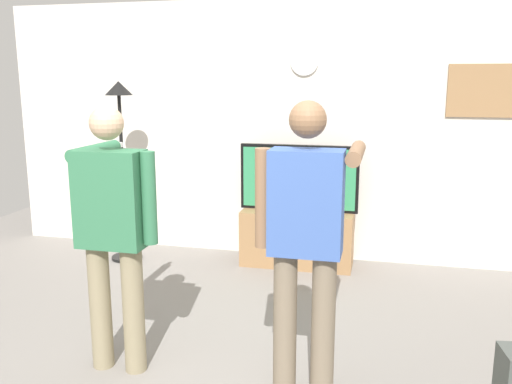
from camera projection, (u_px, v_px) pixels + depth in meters
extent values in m
cube|color=silver|center=(291.00, 131.00, 5.75)|extent=(6.40, 0.10, 2.70)
cube|color=#997047|center=(297.00, 238.00, 5.60)|extent=(1.13, 0.41, 0.57)
sphere|color=black|center=(294.00, 242.00, 5.38)|extent=(0.04, 0.04, 0.04)
cube|color=black|center=(299.00, 178.00, 5.52)|extent=(1.20, 0.06, 0.67)
cube|color=#338C59|center=(298.00, 179.00, 5.49)|extent=(1.14, 0.01, 0.61)
cylinder|color=white|center=(305.00, 61.00, 5.51)|extent=(0.28, 0.03, 0.28)
cube|color=#997047|center=(484.00, 91.00, 5.18)|extent=(0.66, 0.04, 0.50)
cylinder|color=black|center=(127.00, 257.00, 5.84)|extent=(0.32, 0.32, 0.03)
cylinder|color=black|center=(123.00, 178.00, 5.67)|extent=(0.04, 0.04, 1.70)
cone|color=black|center=(119.00, 88.00, 5.48)|extent=(0.28, 0.28, 0.14)
cylinder|color=gray|center=(100.00, 306.00, 3.58)|extent=(0.14, 0.14, 0.85)
cylinder|color=gray|center=(134.00, 310.00, 3.53)|extent=(0.14, 0.14, 0.85)
cube|color=#33724C|center=(111.00, 199.00, 3.41)|extent=(0.43, 0.22, 0.62)
sphere|color=tan|center=(107.00, 123.00, 3.31)|extent=(0.21, 0.21, 0.21)
cylinder|color=#33724C|center=(95.00, 151.00, 3.69)|extent=(0.09, 0.58, 0.09)
cube|color=white|center=(117.00, 145.00, 3.99)|extent=(0.04, 0.12, 0.04)
cylinder|color=#33724C|center=(149.00, 198.00, 3.34)|extent=(0.09, 0.09, 0.58)
cylinder|color=#7A6B56|center=(285.00, 324.00, 3.25)|extent=(0.14, 0.14, 0.91)
cylinder|color=#7A6B56|center=(323.00, 328.00, 3.20)|extent=(0.14, 0.14, 0.91)
cube|color=#3F60AD|center=(306.00, 203.00, 3.07)|extent=(0.41, 0.22, 0.60)
sphere|color=#8C6647|center=(308.00, 120.00, 2.98)|extent=(0.21, 0.21, 0.21)
cylinder|color=#8C6647|center=(263.00, 198.00, 3.13)|extent=(0.09, 0.09, 0.58)
cylinder|color=#8C6647|center=(356.00, 153.00, 3.24)|extent=(0.09, 0.58, 0.09)
cube|color=white|center=(359.00, 147.00, 3.55)|extent=(0.04, 0.12, 0.04)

